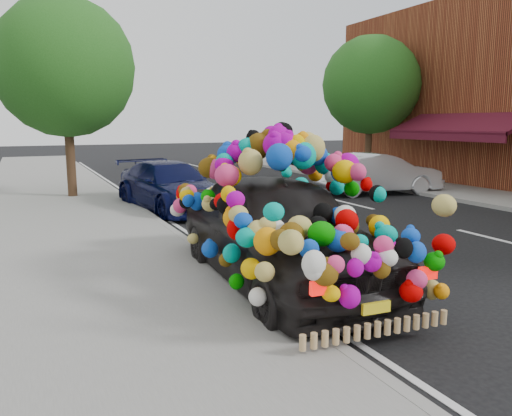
% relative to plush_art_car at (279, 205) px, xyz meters
% --- Properties ---
extents(ground, '(100.00, 100.00, 0.00)m').
position_rel_plush_art_car_xyz_m(ground, '(1.80, 0.58, -1.19)').
color(ground, black).
rests_on(ground, ground).
extents(sidewalk, '(4.00, 60.00, 0.12)m').
position_rel_plush_art_car_xyz_m(sidewalk, '(-2.50, 0.58, -1.13)').
color(sidewalk, gray).
rests_on(sidewalk, ground).
extents(kerb, '(0.15, 60.00, 0.13)m').
position_rel_plush_art_car_xyz_m(kerb, '(-0.55, 0.58, -1.12)').
color(kerb, gray).
rests_on(kerb, ground).
extents(lane_markings, '(6.00, 50.00, 0.01)m').
position_rel_plush_art_car_xyz_m(lane_markings, '(5.40, 0.58, -1.18)').
color(lane_markings, silver).
rests_on(lane_markings, ground).
extents(tree_near_sidewalk, '(4.20, 4.20, 6.13)m').
position_rel_plush_art_car_xyz_m(tree_near_sidewalk, '(-2.00, 10.08, 2.83)').
color(tree_near_sidewalk, '#332114').
rests_on(tree_near_sidewalk, ground).
extents(tree_far_b, '(4.00, 4.00, 5.90)m').
position_rel_plush_art_car_xyz_m(tree_far_b, '(9.80, 10.58, 2.70)').
color(tree_far_b, '#332114').
rests_on(tree_far_b, ground).
extents(plush_art_car, '(2.60, 5.17, 2.30)m').
position_rel_plush_art_car_xyz_m(plush_art_car, '(0.00, 0.00, 0.00)').
color(plush_art_car, black).
rests_on(plush_art_car, ground).
extents(navy_sedan, '(2.50, 4.77, 1.32)m').
position_rel_plush_art_car_xyz_m(navy_sedan, '(0.29, 7.01, -0.53)').
color(navy_sedan, '#060A33').
rests_on(navy_sedan, ground).
extents(silver_hatchback, '(4.36, 2.13, 1.38)m').
position_rel_plush_art_car_xyz_m(silver_hatchback, '(7.49, 7.01, -0.50)').
color(silver_hatchback, silver).
rests_on(silver_hatchback, ground).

